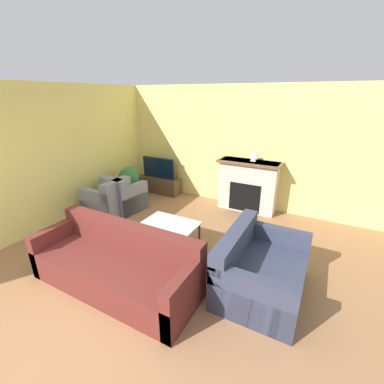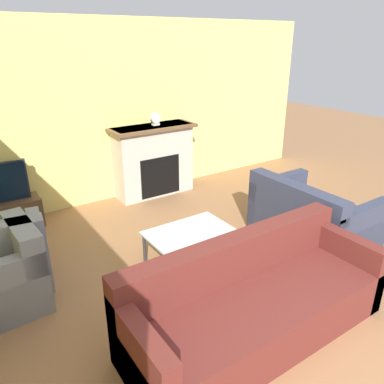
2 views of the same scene
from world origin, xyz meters
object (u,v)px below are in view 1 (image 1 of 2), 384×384
at_px(tv, 159,168).
at_px(armchair_by_window, 108,202).
at_px(coffee_table, 168,227).
at_px(potted_plant, 129,180).
at_px(armchair_accent, 124,198).
at_px(couch_loveseat, 259,271).
at_px(mantel_clock, 254,157).
at_px(couch_sectional, 117,266).

xyz_separation_m(tv, armchair_by_window, (-0.17, -1.67, -0.37)).
xyz_separation_m(coffee_table, potted_plant, (-1.97, 1.31, 0.14)).
xyz_separation_m(armchair_by_window, coffee_table, (1.86, -0.48, 0.09)).
distance_m(armchair_accent, coffee_table, 1.91).
bearing_deg(tv, armchair_by_window, -95.95).
bearing_deg(tv, couch_loveseat, -36.13).
distance_m(armchair_by_window, mantel_clock, 3.28).
bearing_deg(armchair_by_window, couch_loveseat, 74.57).
relative_size(tv, potted_plant, 1.12).
bearing_deg(potted_plant, tv, 71.07).
height_order(potted_plant, mantel_clock, mantel_clock).
bearing_deg(tv, couch_sectional, -64.12).
bearing_deg(tv, armchair_accent, -91.44).
xyz_separation_m(armchair_accent, coffee_table, (1.72, -0.81, 0.09)).
relative_size(couch_loveseat, armchair_accent, 1.66).
relative_size(couch_loveseat, mantel_clock, 7.26).
bearing_deg(armchair_by_window, couch_sectional, 44.62).
bearing_deg(couch_sectional, couch_loveseat, 25.55).
xyz_separation_m(tv, coffee_table, (1.69, -2.15, -0.28)).
relative_size(tv, mantel_clock, 5.00).
xyz_separation_m(couch_sectional, armchair_accent, (-1.61, 1.92, 0.01)).
relative_size(armchair_by_window, mantel_clock, 4.34).
distance_m(tv, armchair_accent, 1.39).
relative_size(couch_sectional, couch_loveseat, 1.69).
bearing_deg(armchair_by_window, coffee_table, 72.34).
bearing_deg(tv, potted_plant, -108.93).
distance_m(armchair_by_window, coffee_table, 1.93).
distance_m(armchair_accent, mantel_clock, 3.01).
bearing_deg(couch_loveseat, tv, 53.87).
distance_m(couch_sectional, armchair_accent, 2.50).
bearing_deg(mantel_clock, armchair_by_window, -147.06).
height_order(armchair_accent, potted_plant, potted_plant).
height_order(couch_sectional, armchair_by_window, same).
xyz_separation_m(armchair_by_window, mantel_clock, (2.64, 1.71, 0.93)).
bearing_deg(mantel_clock, armchair_accent, -151.13).
distance_m(couch_loveseat, armchair_accent, 3.52).
bearing_deg(armchair_by_window, mantel_clock, 119.67).
relative_size(potted_plant, mantel_clock, 4.46).
distance_m(coffee_table, mantel_clock, 2.47).
relative_size(coffee_table, potted_plant, 1.10).
height_order(couch_sectional, mantel_clock, mantel_clock).
height_order(tv, mantel_clock, mantel_clock).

